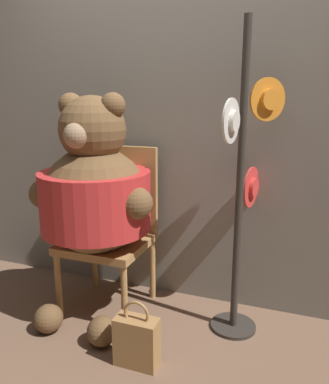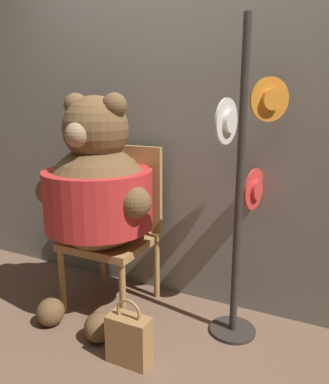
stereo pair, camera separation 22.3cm
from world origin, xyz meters
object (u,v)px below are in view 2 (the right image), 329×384
chair (118,222)px  teddy_bear (98,192)px  handbag_on_ground (129,338)px  hat_display_rack (244,191)px

chair → teddy_bear: bearing=-96.7°
teddy_bear → handbag_on_ground: size_ratio=3.80×
chair → hat_display_rack: hat_display_rack is taller
handbag_on_ground → chair: bearing=127.1°
hat_display_rack → handbag_on_ground: (-0.45, -0.54, -0.74)m
hat_display_rack → chair: bearing=178.9°
hat_display_rack → teddy_bear: bearing=-169.5°
teddy_bear → hat_display_rack: bearing=10.5°
teddy_bear → hat_display_rack: 0.91m
teddy_bear → chair: bearing=83.3°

